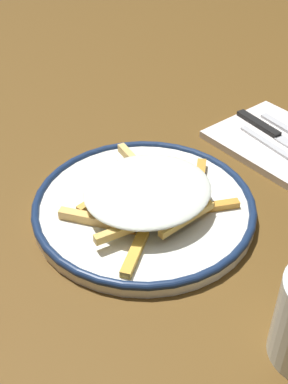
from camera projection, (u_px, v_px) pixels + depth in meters
ground_plane at (144, 213)px, 0.68m from camera, size 2.60×2.60×0.00m
plate at (144, 206)px, 0.68m from camera, size 0.30×0.30×0.02m
fries_heap at (144, 193)px, 0.65m from camera, size 0.23×0.21×0.04m
napkin at (284, 145)px, 0.80m from camera, size 0.17×0.22×0.01m
knife at (276, 135)px, 0.81m from camera, size 0.02×0.21×0.01m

